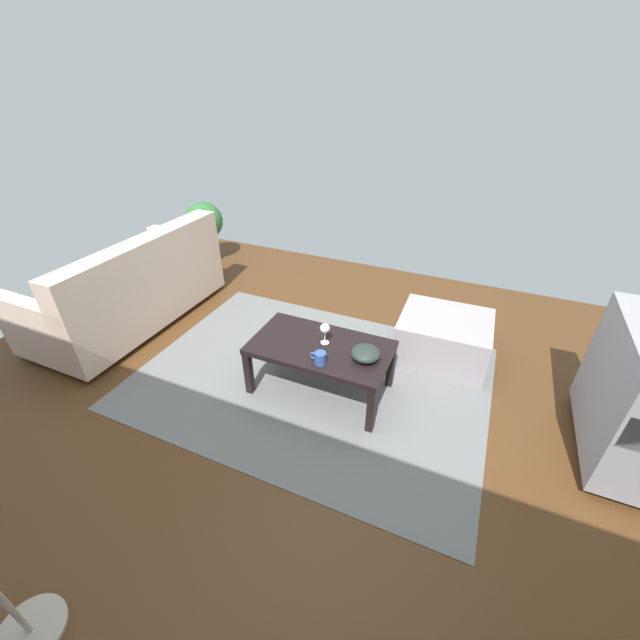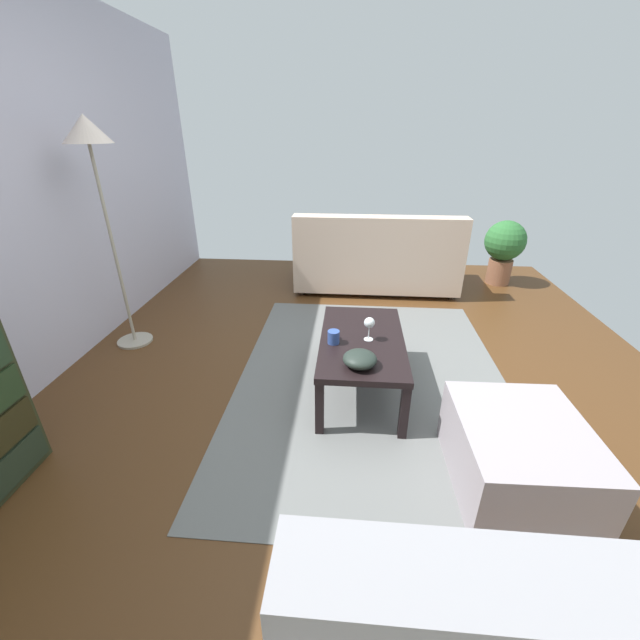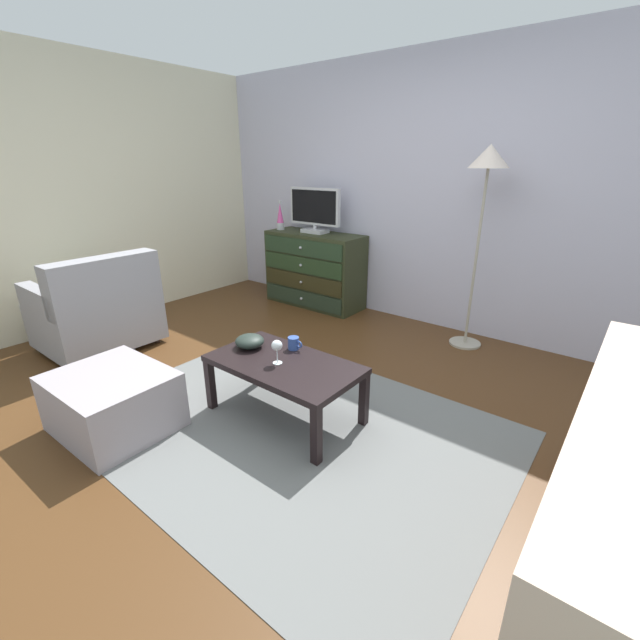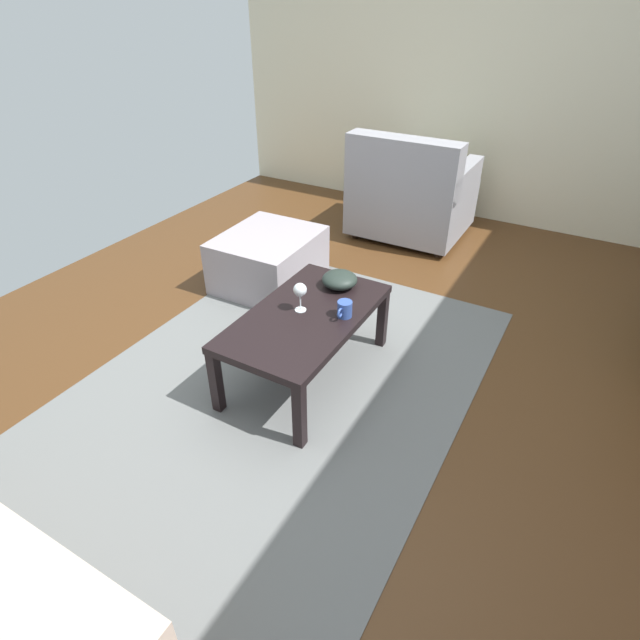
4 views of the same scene
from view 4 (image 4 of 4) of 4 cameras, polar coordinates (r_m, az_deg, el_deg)
ground_plane at (r=2.88m, az=1.29°, el=-6.18°), size 5.91×4.76×0.05m
wall_plain_left at (r=4.81m, az=18.99°, el=25.59°), size 0.12×4.76×2.56m
area_rug at (r=2.81m, az=-4.28°, el=-6.68°), size 2.60×1.90×0.01m
coffee_table at (r=2.64m, az=-1.61°, el=-0.17°), size 0.98×0.54×0.40m
wine_glass at (r=2.58m, az=-2.25°, el=3.29°), size 0.07×0.07×0.16m
mug at (r=2.57m, az=2.75°, el=1.21°), size 0.11×0.08×0.08m
bowl_decorative at (r=2.83m, az=2.21°, el=4.54°), size 0.20×0.20×0.09m
armchair at (r=4.39m, az=10.13°, el=13.59°), size 0.80×0.89×0.86m
ottoman at (r=3.63m, az=-5.76°, el=6.71°), size 0.71×0.62×0.37m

